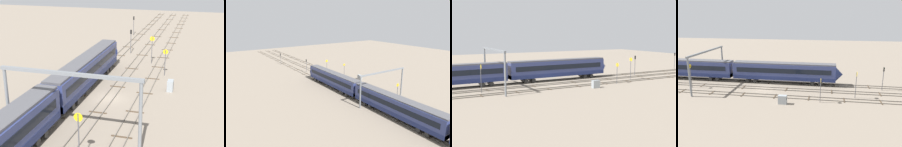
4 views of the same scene
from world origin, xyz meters
The scene contains 11 objects.
ground_plane centered at (0.00, 0.00, 0.00)m, with size 191.13×191.13×0.00m, color gray.
track_near_foreground centered at (0.00, -4.55, 0.07)m, with size 175.13×2.40×0.16m.
track_second_near centered at (0.00, 0.00, 0.07)m, with size 175.13×2.40×0.16m.
track_with_train centered at (0.00, 4.55, 0.07)m, with size 175.13×2.40×0.16m.
overhead_gantry centered at (-13.10, 0.16, 5.97)m, with size 0.40×15.24×8.11m.
speed_sign_near_foreground centered at (12.34, -6.27, 2.99)m, with size 0.14×0.85×4.64m.
speed_sign_mid_trackside centered at (19.05, -2.87, 3.42)m, with size 0.14×0.92×5.29m.
speed_sign_far_trackside centered at (-16.17, -1.98, 3.41)m, with size 0.14×0.86×5.36m.
signal_light_trackside_approach centered at (25.27, 2.68, 3.29)m, with size 0.31×0.32×5.08m.
signal_light_trackside_departure centered at (44.08, 6.29, 3.25)m, with size 0.31×0.32×5.02m.
relay_cabinet centered at (5.55, -8.04, 0.81)m, with size 1.58×0.87×1.62m.
Camera 1 is at (-41.19, -12.50, 18.18)m, focal length 52.46 mm.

